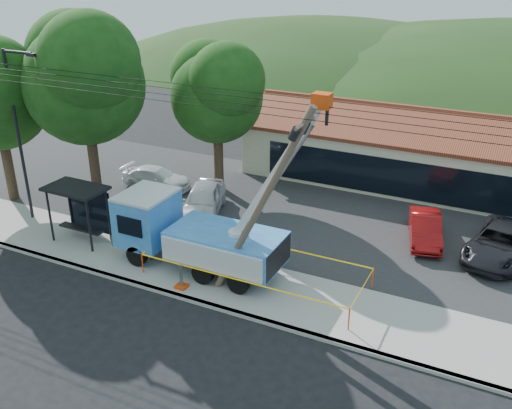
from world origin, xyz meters
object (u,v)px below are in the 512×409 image
object	(u,v)px
car_red	(423,243)
car_white	(158,189)
car_dark	(496,259)
utility_truck	(194,233)
car_silver	(204,216)
bus_shelter	(80,200)
leaning_pole	(265,196)

from	to	relation	value
car_red	car_white	bearing A→B (deg)	166.27
car_dark	utility_truck	bearing A→B (deg)	-140.50
car_silver	car_red	world-z (taller)	car_silver
car_silver	car_white	bearing A→B (deg)	136.14
utility_truck	car_dark	size ratio (longest dim) A/B	1.84
car_red	car_white	size ratio (longest dim) A/B	0.96
bus_shelter	car_silver	distance (m)	6.77
car_silver	utility_truck	bearing A→B (deg)	-82.53
utility_truck	bus_shelter	bearing A→B (deg)	-178.48
utility_truck	car_white	bearing A→B (deg)	135.07
car_red	car_dark	bearing A→B (deg)	-16.27
car_red	leaning_pole	bearing A→B (deg)	-135.22
utility_truck	car_red	world-z (taller)	utility_truck
car_white	car_dark	size ratio (longest dim) A/B	0.81
utility_truck	leaning_pole	size ratio (longest dim) A/B	1.16
car_silver	car_dark	bearing A→B (deg)	-11.91
leaning_pole	car_silver	distance (m)	10.03
bus_shelter	car_dark	size ratio (longest dim) A/B	0.55
leaning_pole	car_red	bearing A→B (deg)	58.91
bus_shelter	car_red	bearing A→B (deg)	26.22
utility_truck	car_red	size ratio (longest dim) A/B	2.38
car_white	bus_shelter	bearing A→B (deg)	-178.52
car_white	car_dark	xyz separation A→B (m)	(19.30, -0.02, 0.00)
bus_shelter	car_dark	bearing A→B (deg)	21.63
car_white	car_silver	bearing A→B (deg)	-118.41
car_dark	car_white	bearing A→B (deg)	-170.21
utility_truck	car_dark	bearing A→B (deg)	29.66
car_dark	car_silver	bearing A→B (deg)	-162.47
utility_truck	car_white	world-z (taller)	utility_truck
bus_shelter	car_white	size ratio (longest dim) A/B	0.69
leaning_pole	car_red	size ratio (longest dim) A/B	2.05
car_red	car_white	world-z (taller)	car_red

